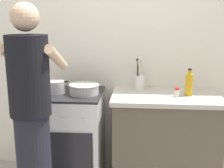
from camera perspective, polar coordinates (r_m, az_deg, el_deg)
back_wall at (r=2.96m, az=3.53°, el=6.32°), size 3.20×0.10×2.50m
countertop at (r=2.85m, az=10.32°, el=-10.86°), size 1.00×0.60×0.90m
stove_range at (r=2.90m, az=-7.99°, el=-10.39°), size 0.60×0.62×0.90m
pot at (r=2.76m, az=-11.20°, el=-0.54°), size 0.25×0.19×0.12m
mixing_bowl at (r=2.68m, az=-5.56°, el=-0.91°), size 0.29×0.29×0.10m
utensil_crock at (r=2.83m, az=5.49°, el=0.75°), size 0.10×0.10×0.33m
spice_bottle at (r=2.65m, az=12.76°, el=-1.65°), size 0.04×0.04×0.08m
oil_bottle at (r=2.70m, az=15.04°, el=-0.05°), size 0.07×0.07×0.25m
person at (r=2.22m, az=-15.64°, el=-6.76°), size 0.41×0.50×1.70m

